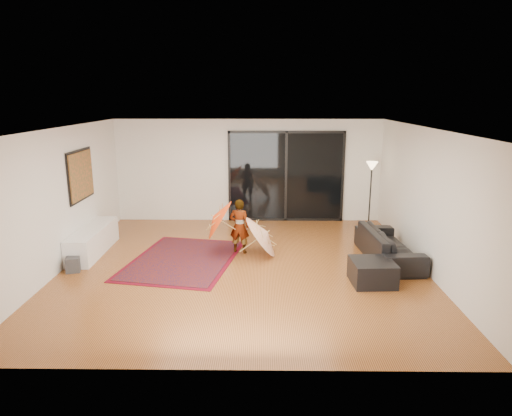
{
  "coord_description": "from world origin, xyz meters",
  "views": [
    {
      "loc": [
        0.36,
        -8.46,
        3.28
      ],
      "look_at": [
        0.24,
        0.38,
        1.1
      ],
      "focal_mm": 32.0,
      "sensor_mm": 36.0,
      "label": 1
    }
  ],
  "objects_px": {
    "sofa": "(388,245)",
    "ottoman": "(372,272)",
    "child": "(239,226)",
    "media_console": "(93,240)"
  },
  "relations": [
    {
      "from": "sofa",
      "to": "ottoman",
      "type": "bearing_deg",
      "value": 149.7
    },
    {
      "from": "media_console",
      "to": "ottoman",
      "type": "distance_m",
      "value": 5.81
    },
    {
      "from": "ottoman",
      "to": "media_console",
      "type": "bearing_deg",
      "value": 164.27
    },
    {
      "from": "ottoman",
      "to": "child",
      "type": "bearing_deg",
      "value": 146.43
    },
    {
      "from": "sofa",
      "to": "child",
      "type": "distance_m",
      "value": 3.1
    },
    {
      "from": "ottoman",
      "to": "child",
      "type": "xyz_separation_m",
      "value": [
        -2.46,
        1.63,
        0.38
      ]
    },
    {
      "from": "sofa",
      "to": "ottoman",
      "type": "relative_size",
      "value": 2.89
    },
    {
      "from": "media_console",
      "to": "sofa",
      "type": "height_order",
      "value": "sofa"
    },
    {
      "from": "sofa",
      "to": "ottoman",
      "type": "height_order",
      "value": "sofa"
    },
    {
      "from": "media_console",
      "to": "child",
      "type": "distance_m",
      "value": 3.15
    }
  ]
}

